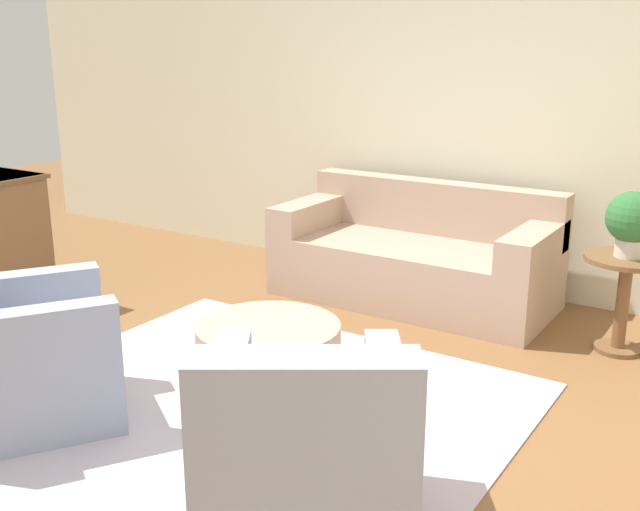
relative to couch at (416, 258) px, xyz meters
The scene contains 9 objects.
ground_plane 2.17m from the couch, 89.00° to the right, with size 16.00×16.00×0.00m, color brown.
wall_back 1.24m from the couch, 86.42° to the left, with size 9.37×0.12×2.80m.
rug 2.17m from the couch, 89.00° to the right, with size 2.70×2.53×0.01m.
couch is the anchor object (origin of this frame).
armchair_left 2.95m from the couch, 106.70° to the right, with size 1.11×1.14×0.90m.
armchair_right 2.98m from the couch, 71.92° to the right, with size 1.11×1.14×0.90m.
ottoman_table 1.88m from the couch, 88.98° to the right, with size 0.78×0.78×0.40m.
side_table 1.53m from the couch, ahead, with size 0.51×0.51×0.62m.
potted_plant_on_side_table 1.61m from the couch, ahead, with size 0.31×0.31×0.40m.
Camera 1 is at (2.27, -2.72, 1.86)m, focal length 42.00 mm.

